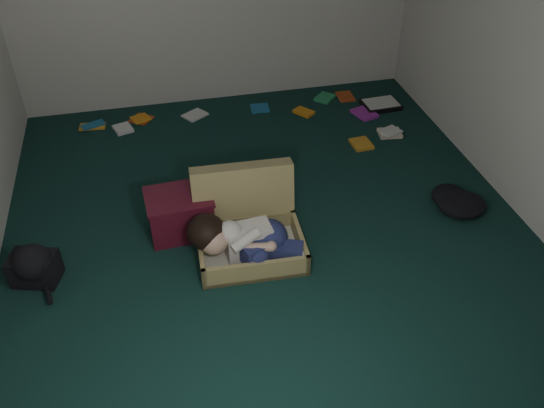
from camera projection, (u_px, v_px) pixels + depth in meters
name	position (u px, v px, depth m)	size (l,w,h in m)	color
floor	(268.00, 228.00, 4.50)	(4.50, 4.50, 0.00)	#102D28
wall_front	(412.00, 352.00, 1.97)	(4.50, 4.50, 0.00)	silver
wall_right	(543.00, 46.00, 4.06)	(4.50, 4.50, 0.00)	silver
suitcase	(247.00, 226.00, 4.25)	(0.80, 0.78, 0.56)	tan
person	(244.00, 239.00, 4.07)	(0.82, 0.42, 0.35)	silver
maroon_bin	(180.00, 213.00, 4.37)	(0.51, 0.41, 0.34)	#521021
backpack	(34.00, 267.00, 3.98)	(0.39, 0.31, 0.24)	black
clothing_pile	(471.00, 202.00, 4.65)	(0.42, 0.34, 0.13)	black
paper_tray	(381.00, 105.00, 6.04)	(0.39, 0.30, 0.05)	black
book_scatter	(264.00, 117.00, 5.86)	(3.01, 1.21, 0.02)	gold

